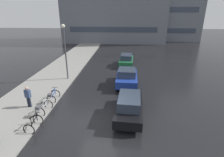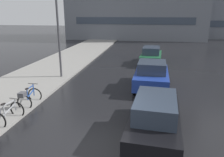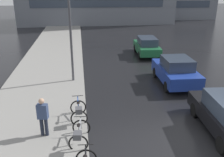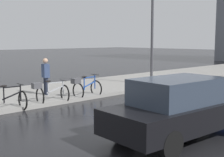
{
  "view_description": "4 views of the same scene",
  "coord_description": "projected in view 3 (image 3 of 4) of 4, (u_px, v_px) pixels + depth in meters",
  "views": [
    {
      "loc": [
        1.62,
        -9.5,
        6.72
      ],
      "look_at": [
        0.6,
        4.89,
        1.22
      ],
      "focal_mm": 28.0,
      "sensor_mm": 36.0,
      "label": 1
    },
    {
      "loc": [
        1.72,
        -6.47,
        4.42
      ],
      "look_at": [
        -0.27,
        5.12,
        0.87
      ],
      "focal_mm": 35.0,
      "sensor_mm": 36.0,
      "label": 2
    },
    {
      "loc": [
        -3.74,
        -7.3,
        5.76
      ],
      "look_at": [
        -2.16,
        4.83,
        1.12
      ],
      "focal_mm": 40.0,
      "sensor_mm": 36.0,
      "label": 3
    },
    {
      "loc": [
        6.52,
        -5.73,
        2.53
      ],
      "look_at": [
        -1.71,
        2.05,
        1.12
      ],
      "focal_mm": 50.0,
      "sensor_mm": 36.0,
      "label": 4
    }
  ],
  "objects": [
    {
      "name": "ground_plane",
      "position": [
        186.0,
        150.0,
        9.27
      ],
      "size": [
        140.0,
        140.0,
        0.0
      ],
      "primitive_type": "plane",
      "color": "black"
    },
    {
      "name": "sidewalk_kerb",
      "position": [
        49.0,
        69.0,
        17.79
      ],
      "size": [
        4.8,
        60.0,
        0.14
      ],
      "primitive_type": "cube",
      "color": "gray",
      "rests_on": "ground"
    },
    {
      "name": "car_blue",
      "position": [
        176.0,
        71.0,
        15.11
      ],
      "size": [
        2.07,
        4.07,
        1.68
      ],
      "color": "navy",
      "rests_on": "ground"
    },
    {
      "name": "bicycle_second",
      "position": [
        79.0,
        135.0,
        9.32
      ],
      "size": [
        0.86,
        1.44,
        0.96
      ],
      "color": "black",
      "rests_on": "ground"
    },
    {
      "name": "streetlamp",
      "position": [
        70.0,
        23.0,
        14.34
      ],
      "size": [
        0.38,
        0.38,
        5.66
      ],
      "color": "#424247",
      "rests_on": "ground"
    },
    {
      "name": "car_green",
      "position": [
        147.0,
        46.0,
        21.37
      ],
      "size": [
        1.98,
        4.13,
        1.55
      ],
      "color": "#1E6038",
      "rests_on": "ground"
    },
    {
      "name": "pedestrian",
      "position": [
        43.0,
        116.0,
        9.62
      ],
      "size": [
        0.44,
        0.32,
        1.74
      ],
      "color": "#1E2333",
      "rests_on": "ground"
    },
    {
      "name": "bicycle_third",
      "position": [
        79.0,
        112.0,
        10.98
      ],
      "size": [
        0.78,
        1.37,
        1.02
      ],
      "color": "black",
      "rests_on": "ground"
    }
  ]
}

